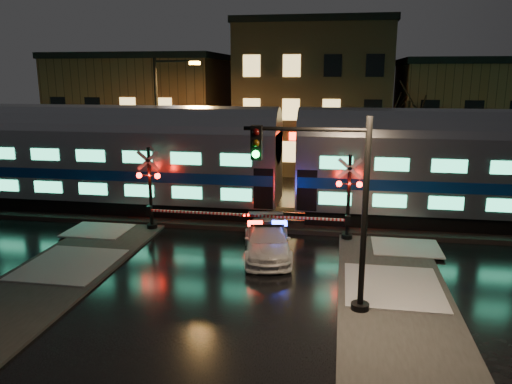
{
  "coord_description": "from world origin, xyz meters",
  "views": [
    {
      "loc": [
        4.38,
        -20.79,
        7.79
      ],
      "look_at": [
        0.41,
        2.5,
        2.2
      ],
      "focal_mm": 35.0,
      "sensor_mm": 36.0,
      "label": 1
    }
  ],
  "objects_px": {
    "crossing_signal_right": "(341,206)",
    "traffic_light": "(332,211)",
    "streetlight": "(162,119)",
    "police_car": "(267,240)",
    "crossing_signal_left": "(157,197)"
  },
  "relations": [
    {
      "from": "traffic_light",
      "to": "streetlight",
      "type": "xyz_separation_m",
      "value": [
        -10.86,
        14.1,
        1.58
      ]
    },
    {
      "from": "crossing_signal_left",
      "to": "traffic_light",
      "type": "distance_m",
      "value": 11.66
    },
    {
      "from": "crossing_signal_right",
      "to": "traffic_light",
      "type": "relative_size",
      "value": 0.9
    },
    {
      "from": "crossing_signal_left",
      "to": "streetlight",
      "type": "relative_size",
      "value": 0.69
    },
    {
      "from": "police_car",
      "to": "traffic_light",
      "type": "relative_size",
      "value": 0.78
    },
    {
      "from": "crossing_signal_right",
      "to": "streetlight",
      "type": "xyz_separation_m",
      "value": [
        -11.15,
        6.69,
        3.33
      ]
    },
    {
      "from": "crossing_signal_right",
      "to": "crossing_signal_left",
      "type": "relative_size",
      "value": 0.98
    },
    {
      "from": "police_car",
      "to": "streetlight",
      "type": "relative_size",
      "value": 0.58
    },
    {
      "from": "crossing_signal_right",
      "to": "crossing_signal_left",
      "type": "height_order",
      "value": "crossing_signal_left"
    },
    {
      "from": "traffic_light",
      "to": "crossing_signal_left",
      "type": "bearing_deg",
      "value": 139.45
    },
    {
      "from": "crossing_signal_right",
      "to": "traffic_light",
      "type": "height_order",
      "value": "traffic_light"
    },
    {
      "from": "crossing_signal_right",
      "to": "traffic_light",
      "type": "xyz_separation_m",
      "value": [
        -0.29,
        -7.41,
        1.75
      ]
    },
    {
      "from": "traffic_light",
      "to": "crossing_signal_right",
      "type": "bearing_deg",
      "value": 87.22
    },
    {
      "from": "police_car",
      "to": "crossing_signal_left",
      "type": "relative_size",
      "value": 0.85
    },
    {
      "from": "traffic_light",
      "to": "police_car",
      "type": "bearing_deg",
      "value": 119.83
    }
  ]
}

